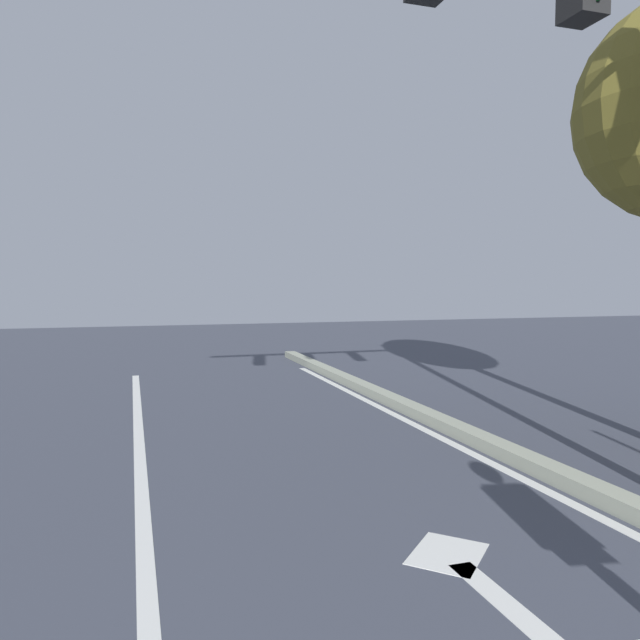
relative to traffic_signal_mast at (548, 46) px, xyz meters
The scene contains 3 objects.
lane_arrow_stem 3.71m from the traffic_signal_mast, 129.60° to the right, with size 0.16×1.40×0.01m, color silver.
lane_arrow_head 3.58m from the traffic_signal_mast, behind, with size 0.56×0.44×0.01m, color silver.
traffic_signal_mast is the anchor object (origin of this frame).
Camera 1 is at (-0.02, 3.79, 1.83)m, focal length 33.68 mm.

